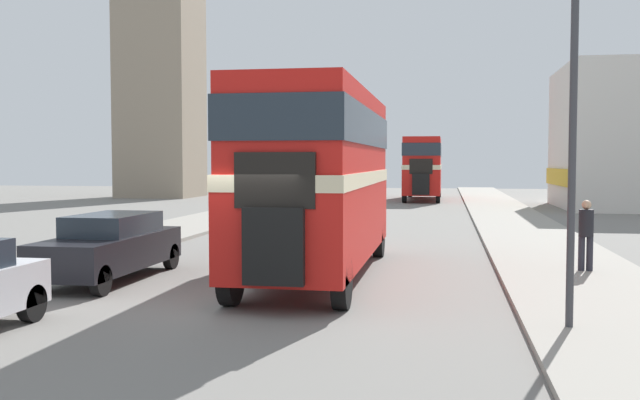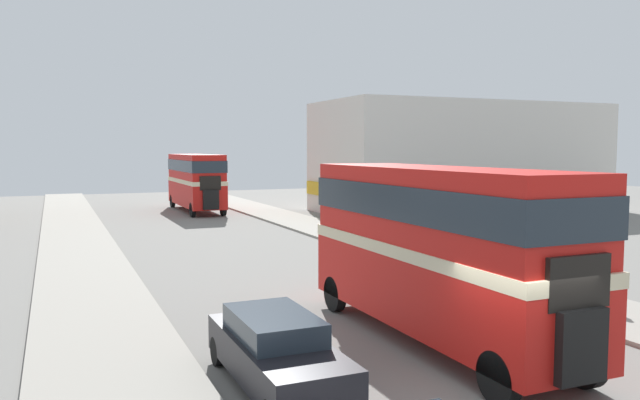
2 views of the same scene
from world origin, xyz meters
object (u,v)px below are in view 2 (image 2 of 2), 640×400
(car_parked_mid, at_px, (276,351))
(double_decker_bus, at_px, (436,239))
(bus_distant, at_px, (196,178))
(pedestrian_walking, at_px, (587,271))

(car_parked_mid, bearing_deg, double_decker_bus, 16.34)
(bus_distant, distance_m, pedestrian_walking, 33.57)
(double_decker_bus, distance_m, bus_distant, 34.36)
(double_decker_bus, xyz_separation_m, car_parked_mid, (-4.65, -1.36, -1.78))
(bus_distant, relative_size, car_parked_mid, 2.11)
(bus_distant, bearing_deg, double_decker_bus, -92.31)
(car_parked_mid, distance_m, pedestrian_walking, 11.17)
(bus_distant, bearing_deg, car_parked_mid, -99.60)
(car_parked_mid, bearing_deg, pedestrian_walking, 13.00)
(car_parked_mid, xyz_separation_m, pedestrian_walking, (10.88, 2.51, 0.29))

